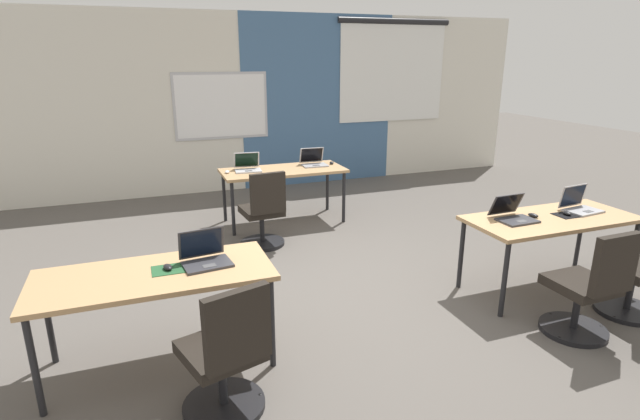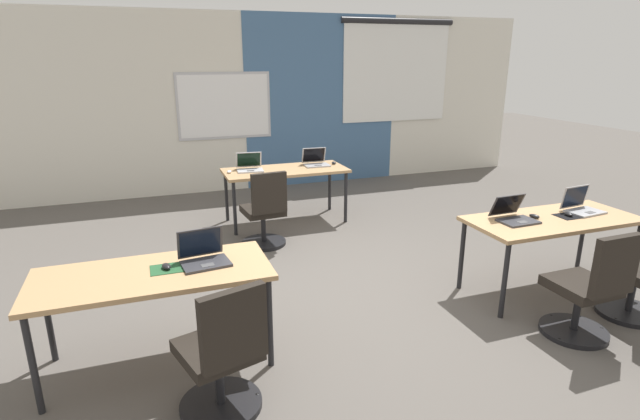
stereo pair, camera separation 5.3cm
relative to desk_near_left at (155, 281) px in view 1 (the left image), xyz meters
name	(u,v)px [view 1 (the left image)]	position (x,y,z in m)	size (l,w,h in m)	color
ground_plane	(350,290)	(1.75, 0.60, -0.66)	(24.00, 24.00, 0.00)	#56514C
back_wall_assembly	(251,102)	(1.80, 4.80, 0.75)	(10.00, 0.27, 2.80)	silver
desk_near_left	(155,281)	(0.00, 0.00, 0.00)	(1.60, 0.70, 0.72)	tan
desk_near_right	(551,223)	(3.50, 0.00, 0.00)	(1.60, 0.70, 0.72)	tan
desk_far_center	(283,174)	(1.75, 2.80, 0.00)	(1.60, 0.70, 0.72)	tan
laptop_far_right	(314,162)	(2.21, 2.89, 0.11)	(0.34, 0.32, 0.23)	#9E9EA3
mouse_far_right	(332,163)	(2.46, 2.88, 0.08)	(0.08, 0.11, 0.03)	black
laptop_near_right_inner	(513,215)	(3.11, 0.06, 0.11)	(0.34, 0.33, 0.22)	#333338
mouse_near_right_inner	(533,215)	(3.34, 0.06, 0.08)	(0.08, 0.11, 0.03)	black
chair_near_right_inner	(587,293)	(3.15, -0.78, -0.28)	(0.52, 0.54, 0.92)	black
laptop_far_left	(248,167)	(1.30, 2.89, 0.11)	(0.36, 0.35, 0.23)	#B7B7BC
mouse_far_left	(227,172)	(1.02, 2.83, 0.08)	(0.08, 0.11, 0.03)	silver
chair_far_left	(264,216)	(1.27, 2.00, -0.28)	(0.52, 0.56, 0.92)	black
laptop_near_left_inner	(205,257)	(0.36, 0.04, 0.11)	(0.36, 0.31, 0.24)	#333338
mousepad_near_left_inner	(168,270)	(0.09, 0.02, 0.06)	(0.22, 0.19, 0.00)	#23512D
mouse_near_left_inner	(168,267)	(0.09, 0.02, 0.08)	(0.08, 0.11, 0.03)	black
chair_near_left_inner	(226,362)	(0.35, -0.70, -0.28)	(0.55, 0.60, 0.92)	black
laptop_near_right_end	(580,205)	(3.90, 0.07, 0.11)	(0.36, 0.30, 0.24)	#9E9EA3
mousepad_near_right_end	(567,215)	(3.67, -0.01, 0.06)	(0.22, 0.19, 0.00)	black
mouse_near_right_end	(567,213)	(3.67, -0.01, 0.08)	(0.07, 0.11, 0.03)	black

